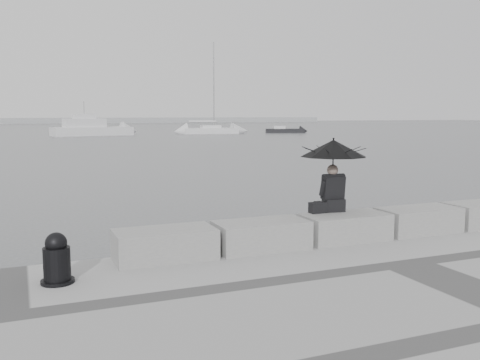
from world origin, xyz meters
name	(u,v)px	position (x,y,z in m)	size (l,w,h in m)	color
ground	(331,261)	(0.00, 0.00, 0.00)	(360.00, 360.00, 0.00)	#484B4D
stone_block_far_left	(165,245)	(-3.40, -0.45, 0.75)	(1.60, 0.80, 0.50)	gray
stone_block_left	(261,235)	(-1.70, -0.45, 0.75)	(1.60, 0.80, 0.50)	gray
stone_block_centre	(345,227)	(0.00, -0.45, 0.75)	(1.60, 0.80, 0.50)	gray
stone_block_right	(418,220)	(1.70, -0.45, 0.75)	(1.60, 0.80, 0.50)	gray
seated_person	(333,157)	(-0.05, -0.09, 2.02)	(1.25, 1.25, 1.39)	black
bag	(318,208)	(-0.41, -0.16, 1.10)	(0.31, 0.18, 0.20)	black
mooring_bollard	(57,262)	(-5.08, -1.06, 0.81)	(0.46, 0.46, 0.72)	black
distant_landmass	(7,121)	(-8.14, 154.51, 0.90)	(180.00, 8.00, 2.80)	#949699
sailboat_right	(211,130)	(19.82, 63.22, 0.52)	(7.93, 3.11, 12.90)	silver
motor_cruiser	(93,129)	(3.44, 62.66, 0.89)	(10.56, 4.79, 4.50)	silver
small_motorboat	(285,131)	(31.24, 62.45, 0.32)	(5.86, 3.41, 1.10)	black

